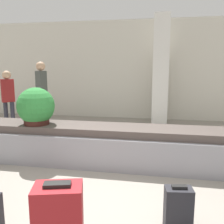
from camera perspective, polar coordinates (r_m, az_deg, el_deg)
name	(u,v)px	position (r m, az deg, el deg)	size (l,w,h in m)	color
ground_plane	(87,214)	(3.14, -5.80, -22.14)	(18.00, 18.00, 0.00)	gray
back_wall	(135,70)	(8.33, 5.33, 9.51)	(18.00, 0.06, 3.20)	beige
carousel	(112,145)	(4.42, 0.00, -7.67)	(8.05, 0.84, 0.67)	gray
pillar	(161,70)	(7.57, 11.06, 9.32)	(0.45, 0.45, 3.20)	silver
suitcase_4	(178,209)	(2.85, 14.89, -20.59)	(0.30, 0.21, 0.49)	#232328
potted_plant_0	(36,107)	(4.63, -16.99, 1.04)	(0.66, 0.66, 0.66)	#381914
traveler_0	(42,87)	(7.46, -15.79, 5.49)	(0.31, 0.34, 1.85)	#282833
traveler_1	(8,95)	(7.28, -22.68, 3.56)	(0.36, 0.35, 1.60)	#282833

